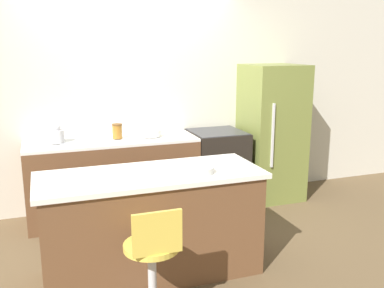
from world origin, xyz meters
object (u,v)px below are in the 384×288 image
at_px(stool_chair, 153,266).
at_px(mixing_bowl, 150,133).
at_px(refrigerator, 272,133).
at_px(oven_range, 217,168).
at_px(kettle, 57,135).

bearing_deg(stool_chair, mixing_bowl, 76.00).
bearing_deg(refrigerator, stool_chair, -135.97).
relative_size(refrigerator, mixing_bowl, 6.78).
relative_size(oven_range, kettle, 4.41).
bearing_deg(oven_range, refrigerator, -1.86).
height_order(refrigerator, mixing_bowl, refrigerator).
height_order(stool_chair, kettle, kettle).
relative_size(oven_range, mixing_bowl, 3.64).
height_order(refrigerator, kettle, refrigerator).
height_order(oven_range, mixing_bowl, mixing_bowl).
bearing_deg(stool_chair, oven_range, 56.60).
bearing_deg(stool_chair, kettle, 104.25).
distance_m(refrigerator, mixing_bowl, 1.53).
xyz_separation_m(refrigerator, kettle, (-2.53, 0.03, 0.14)).
relative_size(refrigerator, kettle, 8.21).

